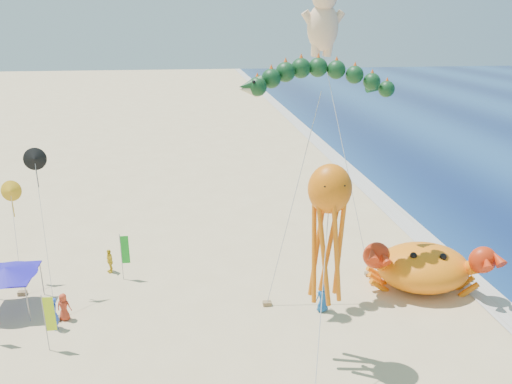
# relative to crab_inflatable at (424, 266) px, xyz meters

# --- Properties ---
(ground) EXTENTS (320.00, 320.00, 0.00)m
(ground) POSITION_rel_crab_inflatable_xyz_m (-8.42, -0.88, -1.52)
(ground) COLOR #D1B784
(ground) RESTS_ON ground
(foam_strip) EXTENTS (320.00, 320.00, 0.00)m
(foam_strip) POSITION_rel_crab_inflatable_xyz_m (3.58, -0.88, -1.51)
(foam_strip) COLOR silver
(foam_strip) RESTS_ON ground
(crab_inflatable) EXTENTS (7.85, 5.98, 3.44)m
(crab_inflatable) POSITION_rel_crab_inflatable_xyz_m (0.00, 0.00, 0.00)
(crab_inflatable) COLOR orange
(crab_inflatable) RESTS_ON ground
(dragon_kite) EXTENTS (9.44, 3.99, 13.78)m
(dragon_kite) POSITION_rel_crab_inflatable_xyz_m (-6.95, 0.84, 11.22)
(dragon_kite) COLOR black
(dragon_kite) RESTS_ON ground
(cherub_kite) EXTENTS (3.52, 7.21, 18.41)m
(cherub_kite) POSITION_rel_crab_inflatable_xyz_m (-4.94, 8.05, 14.66)
(cherub_kite) COLOR #FBC899
(cherub_kite) RESTS_ON ground
(octopus_kite) EXTENTS (2.82, 5.62, 10.05)m
(octopus_kite) POSITION_rel_crab_inflatable_xyz_m (-8.03, -5.89, 5.72)
(octopus_kite) COLOR orange
(octopus_kite) RESTS_ON ground
(canopy_blue) EXTENTS (3.46, 3.46, 2.71)m
(canopy_blue) POSITION_rel_crab_inflatable_xyz_m (-24.93, 0.80, 0.93)
(canopy_blue) COLOR gray
(canopy_blue) RESTS_ON ground
(feather_flags) EXTENTS (11.12, 7.21, 3.20)m
(feather_flags) POSITION_rel_crab_inflatable_xyz_m (-23.48, -0.58, 0.50)
(feather_flags) COLOR gray
(feather_flags) RESTS_ON ground
(beachgoers) EXTENTS (22.61, 7.48, 1.85)m
(beachgoers) POSITION_rel_crab_inflatable_xyz_m (-14.34, 0.02, -0.65)
(beachgoers) COLOR #BD381E
(beachgoers) RESTS_ON ground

